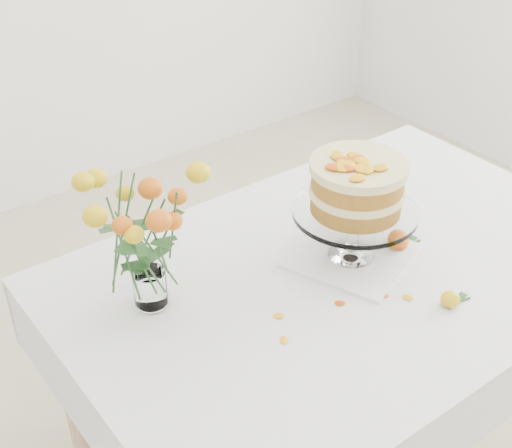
# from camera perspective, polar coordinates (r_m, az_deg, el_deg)

# --- Properties ---
(table) EXTENTS (1.43, 0.93, 0.76)m
(table) POSITION_cam_1_polar(r_m,az_deg,el_deg) (1.83, 7.21, -5.27)
(table) COLOR tan
(table) RESTS_ON ground
(napkin) EXTENTS (0.35, 0.35, 0.01)m
(napkin) POSITION_cam_1_polar(r_m,az_deg,el_deg) (1.80, 7.60, -2.51)
(napkin) COLOR white
(napkin) RESTS_ON table
(cake_stand) EXTENTS (0.30, 0.30, 0.27)m
(cake_stand) POSITION_cam_1_polar(r_m,az_deg,el_deg) (1.70, 8.06, 2.59)
(cake_stand) COLOR white
(cake_stand) RESTS_ON napkin
(rose_vase) EXTENTS (0.32, 0.32, 0.38)m
(rose_vase) POSITION_cam_1_polar(r_m,az_deg,el_deg) (1.53, -8.98, 0.00)
(rose_vase) COLOR white
(rose_vase) RESTS_ON table
(loose_rose_near) EXTENTS (0.08, 0.04, 0.04)m
(loose_rose_near) POSITION_cam_1_polar(r_m,az_deg,el_deg) (1.69, 15.28, -5.81)
(loose_rose_near) COLOR gold
(loose_rose_near) RESTS_ON table
(loose_rose_far) EXTENTS (0.10, 0.05, 0.05)m
(loose_rose_far) POSITION_cam_1_polar(r_m,az_deg,el_deg) (1.84, 11.30, -1.35)
(loose_rose_far) COLOR #B95C09
(loose_rose_far) RESTS_ON table
(stray_petal_a) EXTENTS (0.03, 0.02, 0.00)m
(stray_petal_a) POSITION_cam_1_polar(r_m,az_deg,el_deg) (1.66, 6.72, -6.31)
(stray_petal_a) COLOR #FFA910
(stray_petal_a) RESTS_ON table
(stray_petal_b) EXTENTS (0.03, 0.02, 0.00)m
(stray_petal_b) POSITION_cam_1_polar(r_m,az_deg,el_deg) (1.69, 10.15, -5.65)
(stray_petal_b) COLOR #FFA910
(stray_petal_b) RESTS_ON table
(stray_petal_c) EXTENTS (0.03, 0.02, 0.00)m
(stray_petal_c) POSITION_cam_1_polar(r_m,az_deg,el_deg) (1.70, 12.06, -5.79)
(stray_petal_c) COLOR #FFA910
(stray_petal_c) RESTS_ON table
(stray_petal_d) EXTENTS (0.03, 0.02, 0.00)m
(stray_petal_d) POSITION_cam_1_polar(r_m,az_deg,el_deg) (1.61, 1.82, -7.36)
(stray_petal_d) COLOR #FFA910
(stray_petal_d) RESTS_ON table
(stray_petal_e) EXTENTS (0.03, 0.02, 0.00)m
(stray_petal_e) POSITION_cam_1_polar(r_m,az_deg,el_deg) (1.55, 2.27, -9.29)
(stray_petal_e) COLOR #FFA910
(stray_petal_e) RESTS_ON table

